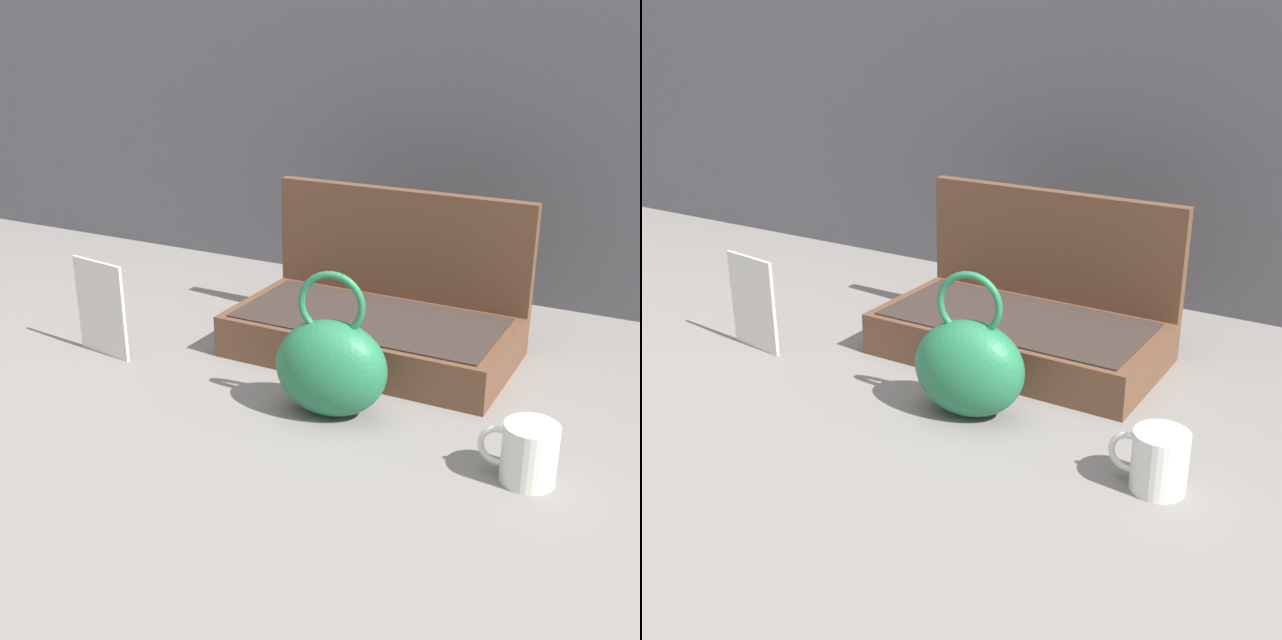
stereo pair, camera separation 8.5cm
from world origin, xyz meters
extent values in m
plane|color=slate|center=(0.00, 0.00, 0.00)|extent=(6.00, 6.00, 0.00)
cube|color=brown|center=(0.04, 0.14, 0.04)|extent=(0.50, 0.25, 0.08)
cube|color=#332823|center=(0.04, 0.14, 0.08)|extent=(0.46, 0.23, 0.00)
cube|color=brown|center=(0.04, 0.27, 0.14)|extent=(0.50, 0.02, 0.28)
ellipsoid|color=#237247|center=(0.07, -0.09, 0.08)|extent=(0.19, 0.14, 0.16)
torus|color=#237247|center=(0.07, -0.09, 0.18)|extent=(0.11, 0.03, 0.11)
cylinder|color=silver|center=(0.40, -0.14, 0.04)|extent=(0.07, 0.07, 0.08)
torus|color=silver|center=(0.35, -0.14, 0.04)|extent=(0.06, 0.01, 0.06)
cube|color=silver|center=(-0.40, -0.07, 0.09)|extent=(0.12, 0.02, 0.18)
camera|label=1|loc=(0.58, -1.09, 0.60)|focal=44.97mm
camera|label=2|loc=(0.65, -1.05, 0.60)|focal=44.97mm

